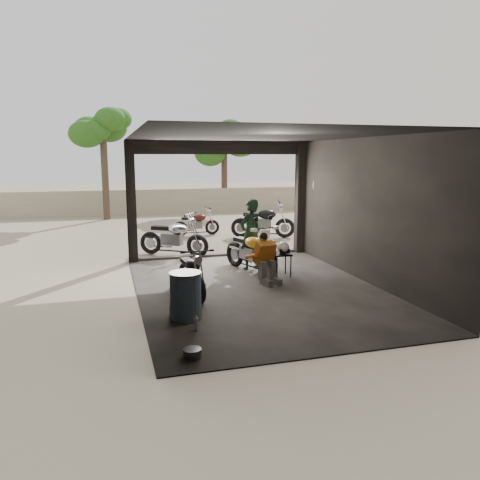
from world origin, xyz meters
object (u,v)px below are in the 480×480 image
outside_bike_b (196,222)px  sign_post (326,199)px  main_bike (251,248)px  left_bike (191,271)px  rider (251,235)px  mechanic (267,260)px  stool (281,257)px  oil_drum (186,296)px  helmet (283,247)px  outside_bike_a (173,234)px  outside_bike_c (263,219)px

outside_bike_b → sign_post: size_ratio=0.62×
main_bike → left_bike: main_bike is taller
rider → mechanic: (-0.04, -1.37, -0.34)m
stool → oil_drum: (-2.64, -2.29, -0.07)m
main_bike → mechanic: size_ratio=1.62×
oil_drum → rider: bearing=55.8°
helmet → sign_post: size_ratio=0.13×
sign_post → outside_bike_a: bearing=149.4°
main_bike → oil_drum: size_ratio=2.11×
outside_bike_a → mechanic: size_ratio=1.68×
outside_bike_c → rider: size_ratio=1.09×
left_bike → outside_bike_a: (0.20, 3.93, 0.11)m
main_bike → rider: 0.38m
left_bike → outside_bike_c: (3.58, 6.04, 0.14)m
mechanic → main_bike: bearing=80.6°
left_bike → outside_bike_b: left_bike is taller
oil_drum → outside_bike_b: bearing=78.0°
outside_bike_c → oil_drum: size_ratio=2.30×
rider → helmet: 1.04m
mechanic → oil_drum: 2.79m
outside_bike_b → stool: size_ratio=2.66×
outside_bike_c → stool: 5.33m
outside_bike_b → mechanic: bearing=177.3°
outside_bike_b → mechanic: size_ratio=1.36×
outside_bike_b → outside_bike_c: bearing=-122.3°
helmet → main_bike: bearing=114.5°
rider → stool: rider is taller
outside_bike_a → helmet: 3.72m
outside_bike_a → oil_drum: (-0.55, -5.35, -0.20)m
main_bike → outside_bike_b: main_bike is taller
mechanic → oil_drum: mechanic is taller
main_bike → outside_bike_a: 2.85m
left_bike → sign_post: (4.30, 2.75, 1.11)m
rider → mechanic: size_ratio=1.62×
left_bike → oil_drum: bearing=-109.8°
outside_bike_b → mechanic: 6.74m
outside_bike_b → oil_drum: size_ratio=1.78×
left_bike → stool: 2.44m
outside_bike_b → rider: size_ratio=0.84×
main_bike → mechanic: bearing=-108.9°
rider → oil_drum: size_ratio=2.11×
outside_bike_b → rider: bearing=178.4°
outside_bike_a → mechanic: (1.56, -3.54, -0.07)m
mechanic → oil_drum: bearing=-150.1°
main_bike → outside_bike_c: outside_bike_c is taller
outside_bike_b → outside_bike_c: size_ratio=0.77×
rider → oil_drum: 3.87m
outside_bike_c → main_bike: bearing=176.3°
left_bike → rider: size_ratio=0.85×
outside_bike_b → mechanic: (0.31, -6.73, 0.04)m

